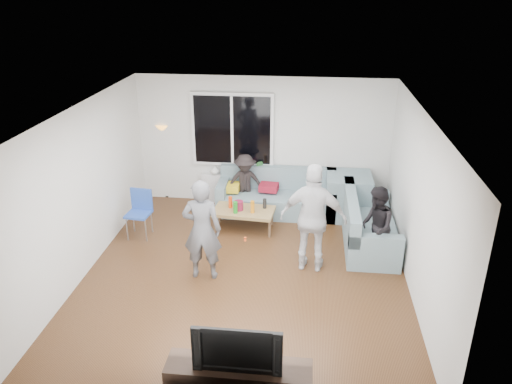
# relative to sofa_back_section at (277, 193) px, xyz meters

# --- Properties ---
(floor) EXTENTS (5.00, 5.50, 0.04)m
(floor) POSITION_rel_sofa_back_section_xyz_m (-0.32, -2.27, -0.45)
(floor) COLOR #56351C
(floor) RESTS_ON ground
(ceiling) EXTENTS (5.00, 5.50, 0.04)m
(ceiling) POSITION_rel_sofa_back_section_xyz_m (-0.32, -2.27, 2.20)
(ceiling) COLOR white
(ceiling) RESTS_ON ground
(wall_back) EXTENTS (5.00, 0.04, 2.60)m
(wall_back) POSITION_rel_sofa_back_section_xyz_m (-0.32, 0.50, 0.88)
(wall_back) COLOR silver
(wall_back) RESTS_ON ground
(wall_front) EXTENTS (5.00, 0.04, 2.60)m
(wall_front) POSITION_rel_sofa_back_section_xyz_m (-0.32, -5.04, 0.88)
(wall_front) COLOR silver
(wall_front) RESTS_ON ground
(wall_left) EXTENTS (0.04, 5.50, 2.60)m
(wall_left) POSITION_rel_sofa_back_section_xyz_m (-2.84, -2.27, 0.88)
(wall_left) COLOR silver
(wall_left) RESTS_ON ground
(wall_right) EXTENTS (0.04, 5.50, 2.60)m
(wall_right) POSITION_rel_sofa_back_section_xyz_m (2.20, -2.27, 0.88)
(wall_right) COLOR silver
(wall_right) RESTS_ON ground
(window_frame) EXTENTS (1.62, 0.06, 1.47)m
(window_frame) POSITION_rel_sofa_back_section_xyz_m (-0.92, 0.42, 1.12)
(window_frame) COLOR white
(window_frame) RESTS_ON wall_back
(window_glass) EXTENTS (1.50, 0.02, 1.35)m
(window_glass) POSITION_rel_sofa_back_section_xyz_m (-0.92, 0.38, 1.12)
(window_glass) COLOR black
(window_glass) RESTS_ON window_frame
(window_mullion) EXTENTS (0.05, 0.03, 1.35)m
(window_mullion) POSITION_rel_sofa_back_section_xyz_m (-0.92, 0.37, 1.12)
(window_mullion) COLOR white
(window_mullion) RESTS_ON window_frame
(radiator) EXTENTS (1.30, 0.12, 0.62)m
(radiator) POSITION_rel_sofa_back_section_xyz_m (-0.92, 0.38, -0.11)
(radiator) COLOR silver
(radiator) RESTS_ON floor
(potted_plant) EXTENTS (0.20, 0.17, 0.34)m
(potted_plant) POSITION_rel_sofa_back_section_xyz_m (-0.39, 0.35, 0.36)
(potted_plant) COLOR #2B6C2E
(potted_plant) RESTS_ON radiator
(vase) EXTENTS (0.22, 0.22, 0.18)m
(vase) POSITION_rel_sofa_back_section_xyz_m (-1.29, 0.35, 0.29)
(vase) COLOR silver
(vase) RESTS_ON radiator
(sofa_back_section) EXTENTS (2.30, 0.85, 0.85)m
(sofa_back_section) POSITION_rel_sofa_back_section_xyz_m (0.00, 0.00, 0.00)
(sofa_back_section) COLOR slate
(sofa_back_section) RESTS_ON floor
(sofa_right_section) EXTENTS (2.00, 0.85, 0.85)m
(sofa_right_section) POSITION_rel_sofa_back_section_xyz_m (1.70, -1.03, 0.00)
(sofa_right_section) COLOR slate
(sofa_right_section) RESTS_ON floor
(sofa_corner) EXTENTS (0.85, 0.85, 0.85)m
(sofa_corner) POSITION_rel_sofa_back_section_xyz_m (1.38, 0.00, 0.00)
(sofa_corner) COLOR slate
(sofa_corner) RESTS_ON floor
(cushion_yellow) EXTENTS (0.38, 0.32, 0.14)m
(cushion_yellow) POSITION_rel_sofa_back_section_xyz_m (-0.93, -0.02, 0.09)
(cushion_yellow) COLOR yellow
(cushion_yellow) RESTS_ON sofa_back_section
(cushion_red) EXTENTS (0.39, 0.34, 0.13)m
(cushion_red) POSITION_rel_sofa_back_section_xyz_m (-0.16, 0.06, 0.09)
(cushion_red) COLOR maroon
(cushion_red) RESTS_ON sofa_back_section
(coffee_table) EXTENTS (1.15, 0.69, 0.40)m
(coffee_table) POSITION_rel_sofa_back_section_xyz_m (-0.54, -0.79, -0.22)
(coffee_table) COLOR #9C7E4B
(coffee_table) RESTS_ON floor
(pitcher) EXTENTS (0.17, 0.17, 0.17)m
(pitcher) POSITION_rel_sofa_back_section_xyz_m (-0.64, -0.80, 0.06)
(pitcher) COLOR maroon
(pitcher) RESTS_ON coffee_table
(side_chair) EXTENTS (0.44, 0.44, 0.86)m
(side_chair) POSITION_rel_sofa_back_section_xyz_m (-2.37, -1.26, 0.01)
(side_chair) COLOR #274BAA
(side_chair) RESTS_ON floor
(floor_lamp) EXTENTS (0.32, 0.32, 1.56)m
(floor_lamp) POSITION_rel_sofa_back_section_xyz_m (-2.37, 0.57, 0.36)
(floor_lamp) COLOR #FF9C30
(floor_lamp) RESTS_ON floor
(player_left) EXTENTS (0.61, 0.41, 1.62)m
(player_left) POSITION_rel_sofa_back_section_xyz_m (-0.96, -2.41, 0.38)
(player_left) COLOR #515256
(player_left) RESTS_ON floor
(player_right) EXTENTS (1.08, 0.55, 1.77)m
(player_right) POSITION_rel_sofa_back_section_xyz_m (0.71, -1.99, 0.46)
(player_right) COLOR silver
(player_right) RESTS_ON floor
(spectator_right) EXTENTS (0.53, 0.67, 1.33)m
(spectator_right) POSITION_rel_sofa_back_section_xyz_m (1.70, -1.73, 0.24)
(spectator_right) COLOR black
(spectator_right) RESTS_ON floor
(spectator_back) EXTENTS (0.84, 0.59, 1.18)m
(spectator_back) POSITION_rel_sofa_back_section_xyz_m (-0.63, 0.03, 0.16)
(spectator_back) COLOR black
(spectator_back) RESTS_ON floor
(tv_console) EXTENTS (1.60, 0.40, 0.44)m
(tv_console) POSITION_rel_sofa_back_section_xyz_m (-0.06, -4.77, -0.20)
(tv_console) COLOR black
(tv_console) RESTS_ON floor
(television) EXTENTS (0.96, 0.13, 0.55)m
(television) POSITION_rel_sofa_back_section_xyz_m (-0.06, -4.77, 0.29)
(television) COLOR black
(television) RESTS_ON tv_console
(bottle_b) EXTENTS (0.08, 0.08, 0.22)m
(bottle_b) POSITION_rel_sofa_back_section_xyz_m (-0.67, -0.94, 0.09)
(bottle_b) COLOR #198A1F
(bottle_b) RESTS_ON coffee_table
(bottle_e) EXTENTS (0.07, 0.07, 0.18)m
(bottle_e) POSITION_rel_sofa_back_section_xyz_m (-0.17, -0.67, 0.07)
(bottle_e) COLOR black
(bottle_e) RESTS_ON coffee_table
(bottle_d) EXTENTS (0.07, 0.07, 0.23)m
(bottle_d) POSITION_rel_sofa_back_section_xyz_m (-0.37, -0.89, 0.09)
(bottle_d) COLOR orange
(bottle_d) RESTS_ON coffee_table
(bottle_a) EXTENTS (0.07, 0.07, 0.22)m
(bottle_a) POSITION_rel_sofa_back_section_xyz_m (-0.80, -0.72, 0.08)
(bottle_a) COLOR #F0400E
(bottle_a) RESTS_ON coffee_table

